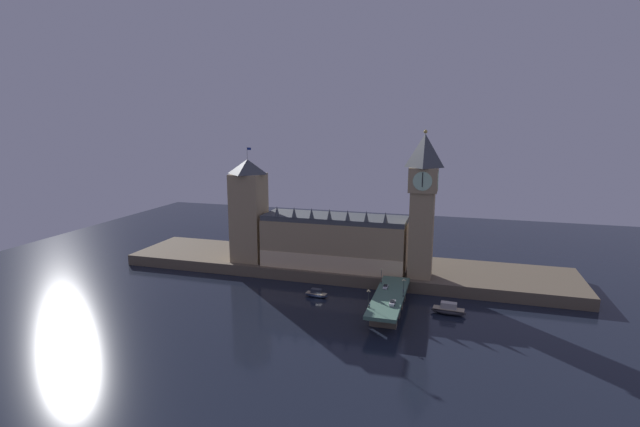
{
  "coord_description": "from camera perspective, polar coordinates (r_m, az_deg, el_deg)",
  "views": [
    {
      "loc": [
        53.34,
        -177.67,
        72.88
      ],
      "look_at": [
        -5.34,
        20.0,
        32.96
      ],
      "focal_mm": 26.0,
      "sensor_mm": 36.0,
      "label": 1
    }
  ],
  "objects": [
    {
      "name": "embankment",
      "position": [
        233.93,
        2.6,
        -6.53
      ],
      "size": [
        220.0,
        42.0,
        5.3
      ],
      "color": "brown",
      "rests_on": "ground_plane"
    },
    {
      "name": "boat_downstream",
      "position": [
        190.74,
        15.54,
        -11.36
      ],
      "size": [
        13.69,
        5.53,
        4.78
      ],
      "color": "#28282D",
      "rests_on": "ground_plane"
    },
    {
      "name": "parliament_hall",
      "position": [
        222.99,
        1.78,
        -3.4
      ],
      "size": [
        68.37,
        21.96,
        29.6
      ],
      "color": "tan",
      "rests_on": "embankment"
    },
    {
      "name": "street_lamp_near",
      "position": [
        171.91,
        6.0,
        -10.11
      ],
      "size": [
        1.34,
        0.6,
        6.88
      ],
      "color": "#2D3333",
      "rests_on": "bridge"
    },
    {
      "name": "bridge",
      "position": [
        187.1,
        8.48,
        -10.58
      ],
      "size": [
        11.57,
        46.0,
        6.97
      ],
      "color": "#4C7560",
      "rests_on": "ground_plane"
    },
    {
      "name": "victoria_tower",
      "position": [
        232.71,
        -8.75,
        0.41
      ],
      "size": [
        15.34,
        15.34,
        56.71
      ],
      "color": "tan",
      "rests_on": "embankment"
    },
    {
      "name": "ground_plane",
      "position": [
        199.3,
        -0.17,
        -10.49
      ],
      "size": [
        400.0,
        400.0,
        0.0
      ],
      "primitive_type": "plane",
      "color": "black"
    },
    {
      "name": "boat_upstream",
      "position": [
        200.93,
        -0.45,
        -9.9
      ],
      "size": [
        10.41,
        4.48,
        3.72
      ],
      "color": "#1E2842",
      "rests_on": "ground_plane"
    },
    {
      "name": "street_lamp_mid",
      "position": [
        184.1,
        10.26,
        -8.71
      ],
      "size": [
        1.34,
        0.6,
        7.19
      ],
      "color": "#2D3333",
      "rests_on": "bridge"
    },
    {
      "name": "pedestrian_near_rail",
      "position": [
        173.46,
        6.13,
        -11.13
      ],
      "size": [
        0.38,
        0.38,
        1.64
      ],
      "color": "black",
      "rests_on": "bridge"
    },
    {
      "name": "pedestrian_mid_walk",
      "position": [
        188.71,
        10.22,
        -9.36
      ],
      "size": [
        0.38,
        0.38,
        1.77
      ],
      "color": "black",
      "rests_on": "bridge"
    },
    {
      "name": "pedestrian_far_rail",
      "position": [
        197.85,
        7.54,
        -8.33
      ],
      "size": [
        0.38,
        0.38,
        1.67
      ],
      "color": "black",
      "rests_on": "bridge"
    },
    {
      "name": "street_lamp_far",
      "position": [
        199.47,
        7.57,
        -7.3
      ],
      "size": [
        1.34,
        0.6,
        5.96
      ],
      "color": "#2D3333",
      "rests_on": "bridge"
    },
    {
      "name": "clock_tower",
      "position": [
        207.41,
        12.52,
        1.51
      ],
      "size": [
        12.58,
        12.69,
        65.21
      ],
      "color": "tan",
      "rests_on": "embankment"
    },
    {
      "name": "car_southbound_lead",
      "position": [
        176.89,
        8.9,
        -10.8
      ],
      "size": [
        2.02,
        4.69,
        1.57
      ],
      "color": "silver",
      "rests_on": "bridge"
    },
    {
      "name": "car_northbound_lead",
      "position": [
        193.3,
        8.07,
        -8.9
      ],
      "size": [
        1.91,
        4.32,
        1.33
      ],
      "color": "silver",
      "rests_on": "bridge"
    }
  ]
}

